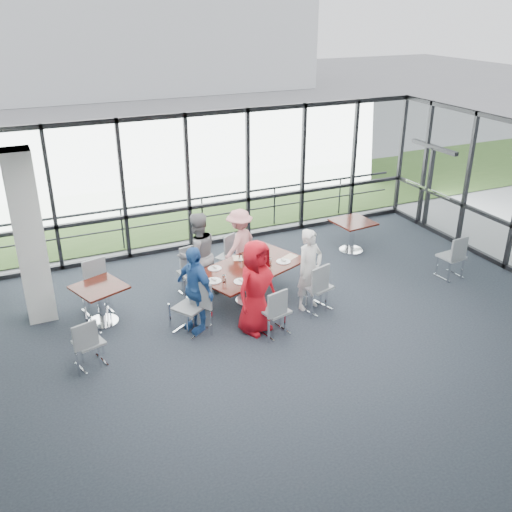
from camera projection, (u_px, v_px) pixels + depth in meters
name	position (u px, v px, depth m)	size (l,w,h in m)	color
floor	(285.00, 355.00, 9.63)	(12.00, 10.00, 0.02)	#1F252F
ceiling	(290.00, 170.00, 8.30)	(12.00, 10.00, 0.04)	white
curtain_wall_back	(188.00, 183.00, 13.12)	(12.00, 0.10, 3.20)	white
exit_door	(429.00, 189.00, 14.55)	(0.12, 1.60, 2.10)	black
structural_column	(29.00, 238.00, 10.11)	(0.50, 0.50, 3.20)	white
apron	(141.00, 190.00, 17.94)	(80.00, 70.00, 0.02)	gray
grass_strip	(158.00, 208.00, 16.26)	(80.00, 5.00, 0.01)	#33501E
hangar_main	(115.00, 41.00, 36.46)	(24.00, 10.00, 6.00)	silver
guard_rail	(183.00, 219.00, 14.07)	(0.06, 0.06, 12.00)	#2D2D33
main_table	(250.00, 272.00, 11.06)	(2.46, 1.91, 0.75)	#37160C
side_table_left	(100.00, 292.00, 10.31)	(1.07, 1.07, 0.75)	#37160C
side_table_right	(353.00, 226.00, 13.31)	(0.93, 0.93, 0.75)	#37160C
diner_near_left	(256.00, 287.00, 9.97)	(0.85, 0.55, 1.74)	#B80D19
diner_near_right	(310.00, 270.00, 10.77)	(0.59, 0.43, 1.61)	silver
diner_far_left	(198.00, 255.00, 11.21)	(0.85, 0.52, 1.75)	slate
diner_far_right	(240.00, 244.00, 12.02)	(0.98, 0.51, 1.52)	pink
diner_end	(195.00, 289.00, 10.05)	(0.94, 0.51, 1.61)	#2958A2
chair_main_nl	(275.00, 311.00, 10.04)	(0.44, 0.44, 0.91)	gray
chair_main_nr	(317.00, 287.00, 10.81)	(0.48, 0.48, 0.98)	gray
chair_main_fl	(192.00, 273.00, 11.41)	(0.46, 0.46, 0.94)	gray
chair_main_fr	(228.00, 257.00, 12.22)	(0.41, 0.41, 0.83)	gray
chair_main_end	(189.00, 307.00, 10.09)	(0.48, 0.48, 0.98)	gray
chair_spare_la	(89.00, 342.00, 9.16)	(0.43, 0.43, 0.88)	gray
chair_spare_lb	(95.00, 289.00, 10.72)	(0.48, 0.48, 0.98)	gray
chair_spare_r	(451.00, 257.00, 12.10)	(0.47, 0.47, 0.95)	gray
plate_nl	(241.00, 282.00, 10.42)	(0.28, 0.28, 0.01)	white
plate_nr	(283.00, 262.00, 11.21)	(0.28, 0.28, 0.01)	white
plate_fl	(215.00, 268.00, 10.92)	(0.26, 0.26, 0.01)	white
plate_fr	(253.00, 252.00, 11.64)	(0.27, 0.27, 0.01)	white
plate_end	(214.00, 281.00, 10.44)	(0.29, 0.29, 0.01)	white
tumbler_a	(251.00, 270.00, 10.70)	(0.07, 0.07, 0.14)	white
tumbler_b	(270.00, 262.00, 11.03)	(0.08, 0.08, 0.15)	white
tumbler_c	(240.00, 258.00, 11.22)	(0.07, 0.07, 0.14)	white
tumbler_d	(224.00, 279.00, 10.39)	(0.07, 0.07, 0.14)	white
menu_a	(261.00, 278.00, 10.55)	(0.28, 0.20, 0.00)	white
menu_b	(290.00, 257.00, 11.42)	(0.30, 0.21, 0.00)	white
menu_c	(238.00, 258.00, 11.38)	(0.27, 0.19, 0.00)	white
condiment_caddy	(249.00, 264.00, 11.09)	(0.10, 0.07, 0.04)	black
ketchup_bottle	(249.00, 260.00, 11.09)	(0.06, 0.06, 0.18)	#A0060D
green_bottle	(251.00, 260.00, 11.04)	(0.05, 0.05, 0.20)	#18751D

